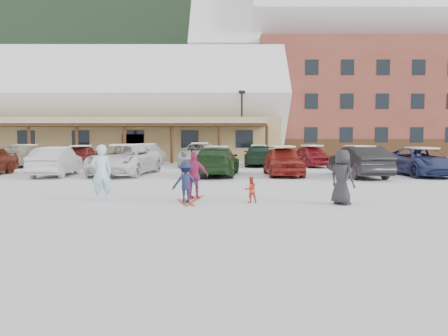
{
  "coord_description": "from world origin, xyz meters",
  "views": [
    {
      "loc": [
        0.26,
        -12.27,
        1.93
      ],
      "look_at": [
        0.3,
        1.0,
        1.0
      ],
      "focal_mm": 35.0,
      "sensor_mm": 36.0,
      "label": 1
    }
  ],
  "objects_px": {
    "parked_car_11": "(259,156)",
    "parked_car_1": "(56,162)",
    "toddler_red": "(251,190)",
    "parked_car_4": "(283,161)",
    "lamp_post": "(242,121)",
    "adult_skier": "(101,173)",
    "parked_car_7": "(25,156)",
    "parked_car_8": "(81,156)",
    "alpine_hotel": "(345,79)",
    "parked_car_2": "(124,160)",
    "parked_car_10": "(200,155)",
    "parked_car_12": "(312,156)",
    "child_magenta": "(194,176)",
    "parked_car_6": "(421,162)",
    "parked_car_3": "(217,161)",
    "parked_car_9": "(146,155)",
    "parked_car_5": "(359,162)",
    "bystander_dark": "(342,177)",
    "child_navy": "(186,182)",
    "day_lodge": "(122,116)"
  },
  "relations": [
    {
      "from": "parked_car_3",
      "to": "parked_car_11",
      "type": "xyz_separation_m",
      "value": [
        2.73,
        7.53,
        -0.03
      ]
    },
    {
      "from": "lamp_post",
      "to": "adult_skier",
      "type": "relative_size",
      "value": 3.32
    },
    {
      "from": "adult_skier",
      "to": "parked_car_2",
      "type": "height_order",
      "value": "adult_skier"
    },
    {
      "from": "parked_car_8",
      "to": "parked_car_10",
      "type": "bearing_deg",
      "value": -0.47
    },
    {
      "from": "parked_car_3",
      "to": "parked_car_8",
      "type": "xyz_separation_m",
      "value": [
        -9.09,
        6.87,
        -0.04
      ]
    },
    {
      "from": "parked_car_9",
      "to": "parked_car_11",
      "type": "height_order",
      "value": "parked_car_9"
    },
    {
      "from": "parked_car_5",
      "to": "bystander_dark",
      "type": "bearing_deg",
      "value": 65.29
    },
    {
      "from": "alpine_hotel",
      "to": "parked_car_2",
      "type": "bearing_deg",
      "value": -124.38
    },
    {
      "from": "toddler_red",
      "to": "parked_car_9",
      "type": "height_order",
      "value": "parked_car_9"
    },
    {
      "from": "parked_car_2",
      "to": "parked_car_9",
      "type": "height_order",
      "value": "parked_car_2"
    },
    {
      "from": "child_magenta",
      "to": "parked_car_6",
      "type": "distance_m",
      "value": 13.83
    },
    {
      "from": "parked_car_11",
      "to": "parked_car_1",
      "type": "bearing_deg",
      "value": 38.71
    },
    {
      "from": "alpine_hotel",
      "to": "parked_car_11",
      "type": "height_order",
      "value": "alpine_hotel"
    },
    {
      "from": "lamp_post",
      "to": "bystander_dark",
      "type": "bearing_deg",
      "value": -85.31
    },
    {
      "from": "parked_car_1",
      "to": "parked_car_12",
      "type": "relative_size",
      "value": 1.05
    },
    {
      "from": "parked_car_5",
      "to": "parked_car_10",
      "type": "height_order",
      "value": "parked_car_10"
    },
    {
      "from": "parked_car_1",
      "to": "parked_car_10",
      "type": "distance_m",
      "value": 10.08
    },
    {
      "from": "parked_car_10",
      "to": "parked_car_11",
      "type": "relative_size",
      "value": 1.16
    },
    {
      "from": "bystander_dark",
      "to": "parked_car_4",
      "type": "bearing_deg",
      "value": -33.3
    },
    {
      "from": "parked_car_10",
      "to": "parked_car_12",
      "type": "xyz_separation_m",
      "value": [
        7.43,
        -0.33,
        -0.08
      ]
    },
    {
      "from": "parked_car_5",
      "to": "parked_car_7",
      "type": "height_order",
      "value": "parked_car_5"
    },
    {
      "from": "parked_car_4",
      "to": "parked_car_7",
      "type": "xyz_separation_m",
      "value": [
        -16.2,
        6.86,
        -0.02
      ]
    },
    {
      "from": "parked_car_11",
      "to": "bystander_dark",
      "type": "bearing_deg",
      "value": 96.32
    },
    {
      "from": "toddler_red",
      "to": "parked_car_4",
      "type": "distance_m",
      "value": 9.53
    },
    {
      "from": "parked_car_12",
      "to": "parked_car_9",
      "type": "bearing_deg",
      "value": 167.39
    },
    {
      "from": "parked_car_6",
      "to": "parked_car_12",
      "type": "bearing_deg",
      "value": 117.51
    },
    {
      "from": "day_lodge",
      "to": "adult_skier",
      "type": "xyz_separation_m",
      "value": [
        5.56,
        -26.99,
        -3.09
      ]
    },
    {
      "from": "parked_car_7",
      "to": "parked_car_8",
      "type": "distance_m",
      "value": 3.75
    },
    {
      "from": "parked_car_3",
      "to": "parked_car_10",
      "type": "relative_size",
      "value": 0.9
    },
    {
      "from": "alpine_hotel",
      "to": "toddler_red",
      "type": "relative_size",
      "value": 40.9
    },
    {
      "from": "child_magenta",
      "to": "parked_car_4",
      "type": "xyz_separation_m",
      "value": [
        3.94,
        8.58,
        -0.0
      ]
    },
    {
      "from": "bystander_dark",
      "to": "toddler_red",
      "type": "bearing_deg",
      "value": 45.97
    },
    {
      "from": "child_navy",
      "to": "child_magenta",
      "type": "bearing_deg",
      "value": -121.3
    },
    {
      "from": "child_magenta",
      "to": "parked_car_10",
      "type": "height_order",
      "value": "parked_car_10"
    },
    {
      "from": "child_navy",
      "to": "parked_car_10",
      "type": "bearing_deg",
      "value": -104.56
    },
    {
      "from": "lamp_post",
      "to": "child_magenta",
      "type": "xyz_separation_m",
      "value": [
        -2.43,
        -21.94,
        -2.51
      ]
    },
    {
      "from": "parked_car_3",
      "to": "toddler_red",
      "type": "bearing_deg",
      "value": 102.92
    },
    {
      "from": "child_navy",
      "to": "parked_car_2",
      "type": "xyz_separation_m",
      "value": [
        -3.96,
        9.64,
        0.17
      ]
    },
    {
      "from": "toddler_red",
      "to": "parked_car_12",
      "type": "xyz_separation_m",
      "value": [
        5.07,
        16.01,
        0.32
      ]
    },
    {
      "from": "parked_car_5",
      "to": "toddler_red",
      "type": "bearing_deg",
      "value": 50.56
    },
    {
      "from": "parked_car_12",
      "to": "parked_car_3",
      "type": "bearing_deg",
      "value": -141.38
    },
    {
      "from": "parked_car_9",
      "to": "parked_car_10",
      "type": "distance_m",
      "value": 3.71
    },
    {
      "from": "day_lodge",
      "to": "adult_skier",
      "type": "relative_size",
      "value": 16.96
    },
    {
      "from": "lamp_post",
      "to": "parked_car_3",
      "type": "height_order",
      "value": "lamp_post"
    },
    {
      "from": "toddler_red",
      "to": "day_lodge",
      "type": "bearing_deg",
      "value": -84.71
    },
    {
      "from": "toddler_red",
      "to": "parked_car_5",
      "type": "relative_size",
      "value": 0.17
    },
    {
      "from": "child_navy",
      "to": "parked_car_8",
      "type": "distance_m",
      "value": 18.11
    },
    {
      "from": "adult_skier",
      "to": "parked_car_5",
      "type": "height_order",
      "value": "adult_skier"
    },
    {
      "from": "child_magenta",
      "to": "parked_car_12",
      "type": "height_order",
      "value": "child_magenta"
    },
    {
      "from": "parked_car_2",
      "to": "parked_car_4",
      "type": "xyz_separation_m",
      "value": [
        8.11,
        -0.28,
        -0.04
      ]
    }
  ]
}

